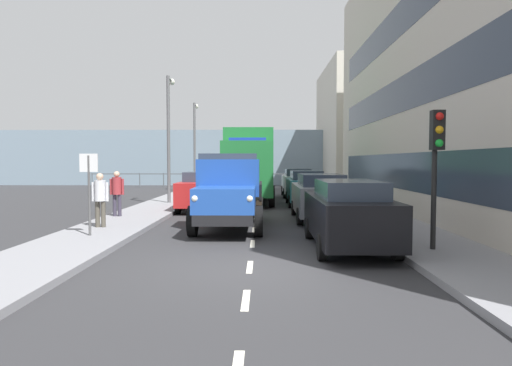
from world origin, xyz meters
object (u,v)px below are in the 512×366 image
car_silver_oppositeside_1 (217,183)px  lamp_post_promenade (169,127)px  truck_vintage_blue (229,193)px  car_grey_kerbside_1 (320,196)px  car_black_kerbside_near (348,213)px  pedestrian_strolling (117,190)px  car_red_oppositeside_0 (202,190)px  lamp_post_far (195,138)px  car_white_kerbside_3 (297,182)px  pedestrian_by_lamp (100,196)px  street_sign (89,180)px  lorry_cargo_green (249,163)px  car_teal_kerbside_2 (306,187)px  traffic_light_near (436,149)px

car_silver_oppositeside_1 → lamp_post_promenade: size_ratio=0.67×
truck_vintage_blue → car_grey_kerbside_1: size_ratio=1.25×
car_black_kerbside_near → pedestrian_strolling: 9.25m
car_grey_kerbside_1 → truck_vintage_blue: bearing=37.1°
car_grey_kerbside_1 → car_red_oppositeside_0: same height
lamp_post_far → car_white_kerbside_3: bearing=150.1°
car_silver_oppositeside_1 → pedestrian_by_lamp: (2.36, 12.57, 0.24)m
car_white_kerbside_3 → car_black_kerbside_near: bearing=90.0°
car_silver_oppositeside_1 → street_sign: 14.32m
pedestrian_by_lamp → lamp_post_far: lamp_post_far is taller
car_silver_oppositeside_1 → pedestrian_by_lamp: pedestrian_by_lamp is taller
lamp_post_far → truck_vintage_blue: bearing=101.9°
lorry_cargo_green → car_teal_kerbside_2: lorry_cargo_green is taller
car_black_kerbside_near → car_silver_oppositeside_1: 15.90m
pedestrian_by_lamp → traffic_light_near: bearing=158.9°
car_black_kerbside_near → traffic_light_near: (-1.83, 0.89, 1.58)m
lorry_cargo_green → pedestrian_by_lamp: lorry_cargo_green is taller
truck_vintage_blue → street_sign: truck_vintage_blue is taller
pedestrian_by_lamp → lamp_post_promenade: lamp_post_promenade is taller
traffic_light_near → lamp_post_promenade: size_ratio=0.51×
car_black_kerbside_near → pedestrian_by_lamp: size_ratio=2.73×
car_grey_kerbside_1 → car_white_kerbside_3: bearing=-90.0°
car_silver_oppositeside_1 → pedestrian_strolling: 10.17m
lorry_cargo_green → car_red_oppositeside_0: bearing=65.6°
pedestrian_by_lamp → pedestrian_strolling: bearing=-82.3°
lamp_post_far → car_silver_oppositeside_1: bearing=111.6°
car_white_kerbside_3 → lamp_post_far: (6.87, -3.95, 2.91)m
pedestrian_strolling → street_sign: (-0.65, 4.35, 0.55)m
pedestrian_strolling → car_grey_kerbside_1: bearing=-178.8°
truck_vintage_blue → lamp_post_promenade: lamp_post_promenade is taller
car_white_kerbside_3 → lamp_post_far: lamp_post_far is taller
car_red_oppositeside_0 → lamp_post_promenade: bearing=-50.8°
car_silver_oppositeside_1 → lamp_post_promenade: (1.95, 4.08, 2.98)m
lamp_post_promenade → car_black_kerbside_near: bearing=121.4°
pedestrian_strolling → lamp_post_far: size_ratio=0.27×
car_grey_kerbside_1 → traffic_light_near: 6.85m
car_white_kerbside_3 → truck_vintage_blue: bearing=76.5°
car_white_kerbside_3 → street_sign: 16.89m
pedestrian_strolling → traffic_light_near: 11.35m
car_teal_kerbside_2 → traffic_light_near: (-1.83, 11.95, 1.58)m
car_teal_kerbside_2 → car_red_oppositeside_0: size_ratio=1.00×
car_teal_kerbside_2 → street_sign: street_sign is taller
pedestrian_strolling → lorry_cargo_green: bearing=-121.6°
truck_vintage_blue → pedestrian_by_lamp: size_ratio=3.38×
car_teal_kerbside_2 → car_silver_oppositeside_1: size_ratio=0.98×
car_silver_oppositeside_1 → car_grey_kerbside_1: bearing=116.5°
traffic_light_near → lamp_post_far: 23.01m
street_sign → lamp_post_far: bearing=-90.1°
car_teal_kerbside_2 → pedestrian_by_lamp: pedestrian_by_lamp is taller
car_teal_kerbside_2 → car_red_oppositeside_0: (4.80, 2.38, 0.00)m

